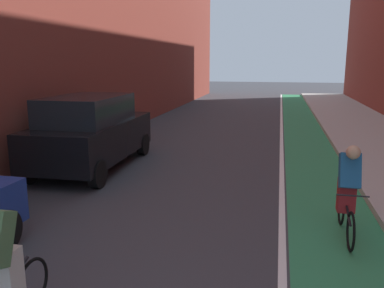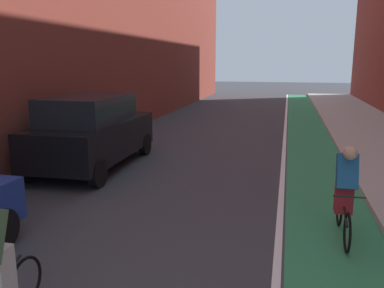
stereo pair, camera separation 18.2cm
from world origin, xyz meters
The scene contains 6 objects.
ground_plane centered at (0.00, 15.37, 0.00)m, with size 85.24×85.24×0.00m, color #38383D.
bike_lane_paint centered at (3.11, 17.37, 0.00)m, with size 1.60×38.75×0.00m, color #2D8451.
lane_divider_stripe centered at (2.21, 17.37, 0.00)m, with size 0.12×38.75×0.00m, color white.
sidewalk_right centered at (5.64, 17.37, 0.07)m, with size 3.46×38.75×0.14m, color #A8A59E.
parked_suv_black centered at (-2.86, 10.55, 1.02)m, with size 2.08×4.52×1.98m.
cyclist_mid centered at (3.23, 7.47, 0.84)m, with size 0.48×1.67×1.59m.
Camera 1 is at (2.07, 0.86, 2.87)m, focal length 37.07 mm.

